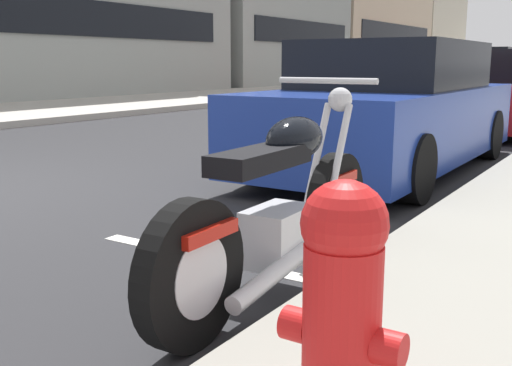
{
  "coord_description": "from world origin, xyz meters",
  "views": [
    {
      "loc": [
        -2.89,
        -5.65,
        1.21
      ],
      "look_at": [
        -0.15,
        -3.89,
        0.56
      ],
      "focal_mm": 42.27,
      "sensor_mm": 36.0,
      "label": 1
    }
  ],
  "objects_px": {
    "parked_motorcycle": "(281,212)",
    "parked_car_far_down_curb": "(496,94)",
    "parked_car_at_intersection": "(391,111)",
    "fire_hydrant": "(342,308)",
    "crossing_truck": "(477,65)",
    "car_opposite_curb": "(344,77)"
  },
  "relations": [
    {
      "from": "parked_motorcycle",
      "to": "crossing_truck",
      "type": "distance_m",
      "value": 33.99
    },
    {
      "from": "crossing_truck",
      "to": "fire_hydrant",
      "type": "xyz_separation_m",
      "value": [
        -34.54,
        -7.63,
        -0.51
      ]
    },
    {
      "from": "parked_car_far_down_curb",
      "to": "fire_hydrant",
      "type": "relative_size",
      "value": 5.44
    },
    {
      "from": "parked_car_far_down_curb",
      "to": "crossing_truck",
      "type": "xyz_separation_m",
      "value": [
        24.61,
        6.03,
        0.39
      ]
    },
    {
      "from": "parked_car_far_down_curb",
      "to": "car_opposite_curb",
      "type": "distance_m",
      "value": 11.71
    },
    {
      "from": "parked_car_at_intersection",
      "to": "crossing_truck",
      "type": "height_order",
      "value": "crossing_truck"
    },
    {
      "from": "parked_motorcycle",
      "to": "parked_car_at_intersection",
      "type": "xyz_separation_m",
      "value": [
        3.9,
        0.85,
        0.24
      ]
    },
    {
      "from": "car_opposite_curb",
      "to": "fire_hydrant",
      "type": "bearing_deg",
      "value": 26.53
    },
    {
      "from": "parked_car_at_intersection",
      "to": "fire_hydrant",
      "type": "xyz_separation_m",
      "value": [
        -5.12,
        -1.77,
        -0.13
      ]
    },
    {
      "from": "fire_hydrant",
      "to": "parked_motorcycle",
      "type": "bearing_deg",
      "value": 36.75
    },
    {
      "from": "crossing_truck",
      "to": "car_opposite_curb",
      "type": "xyz_separation_m",
      "value": [
        -15.35,
        1.15,
        -0.37
      ]
    },
    {
      "from": "car_opposite_curb",
      "to": "fire_hydrant",
      "type": "xyz_separation_m",
      "value": [
        -19.19,
        -8.78,
        -0.14
      ]
    },
    {
      "from": "parked_motorcycle",
      "to": "crossing_truck",
      "type": "relative_size",
      "value": 0.44
    },
    {
      "from": "car_opposite_curb",
      "to": "fire_hydrant",
      "type": "relative_size",
      "value": 5.74
    },
    {
      "from": "parked_car_far_down_curb",
      "to": "parked_motorcycle",
      "type": "bearing_deg",
      "value": -172.61
    },
    {
      "from": "parked_car_at_intersection",
      "to": "fire_hydrant",
      "type": "distance_m",
      "value": 5.42
    },
    {
      "from": "car_opposite_curb",
      "to": "parked_car_far_down_curb",
      "type": "bearing_deg",
      "value": 39.73
    },
    {
      "from": "parked_car_far_down_curb",
      "to": "car_opposite_curb",
      "type": "height_order",
      "value": "car_opposite_curb"
    },
    {
      "from": "crossing_truck",
      "to": "fire_hydrant",
      "type": "distance_m",
      "value": 35.38
    },
    {
      "from": "parked_motorcycle",
      "to": "parked_car_far_down_curb",
      "type": "xyz_separation_m",
      "value": [
        8.71,
        0.69,
        0.23
      ]
    },
    {
      "from": "crossing_truck",
      "to": "car_opposite_curb",
      "type": "distance_m",
      "value": 15.4
    },
    {
      "from": "parked_car_at_intersection",
      "to": "crossing_truck",
      "type": "relative_size",
      "value": 0.92
    }
  ]
}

